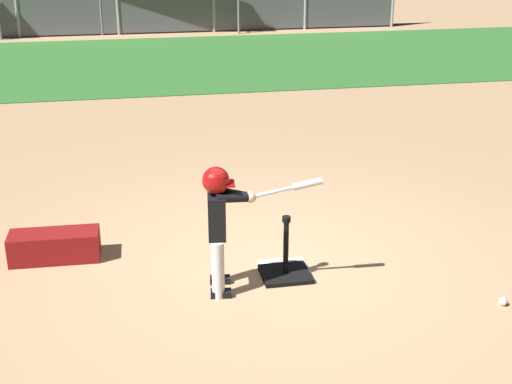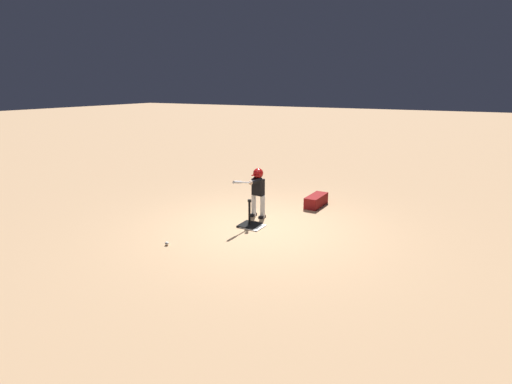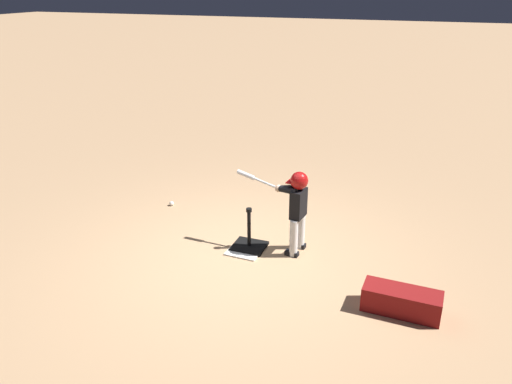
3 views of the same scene
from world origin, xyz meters
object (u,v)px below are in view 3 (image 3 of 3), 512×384
baseball (172,203)px  equipment_bag (401,301)px  batting_tee (249,243)px  batter_child (296,202)px

baseball → equipment_bag: equipment_bag is taller
batting_tee → batter_child: bearing=-167.3°
baseball → batter_child: bearing=162.6°
batter_child → baseball: batter_child is taller
batter_child → baseball: bearing=-17.4°
baseball → equipment_bag: size_ratio=0.09×
baseball → batting_tee: bearing=153.2°
equipment_bag → baseball: bearing=-21.1°
batter_child → batting_tee: bearing=12.7°
batting_tee → equipment_bag: (-2.09, 0.75, 0.06)m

